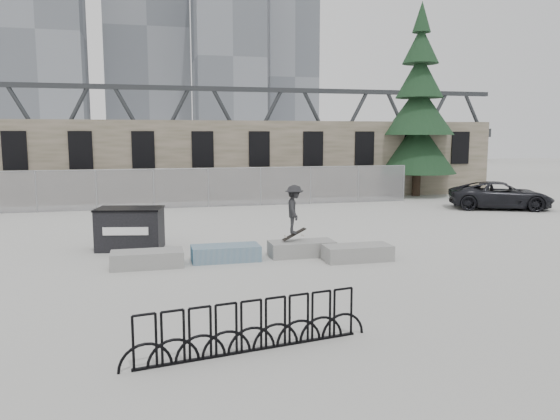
# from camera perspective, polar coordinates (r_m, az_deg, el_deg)

# --- Properties ---
(ground) EXTENTS (120.00, 120.00, 0.00)m
(ground) POSITION_cam_1_polar(r_m,az_deg,el_deg) (16.27, -2.46, -5.28)
(ground) COLOR #BBBCB6
(ground) RESTS_ON ground
(stone_wall) EXTENTS (36.00, 2.58, 4.50)m
(stone_wall) POSITION_cam_1_polar(r_m,az_deg,el_deg) (31.96, -8.29, 5.18)
(stone_wall) COLOR #675E4C
(stone_wall) RESTS_ON ground
(chainlink_fence) EXTENTS (22.06, 0.06, 2.02)m
(chainlink_fence) POSITION_cam_1_polar(r_m,az_deg,el_deg) (28.34, -7.50, 2.40)
(chainlink_fence) COLOR gray
(chainlink_fence) RESTS_ON ground
(planter_far_left) EXTENTS (2.00, 0.90, 0.46)m
(planter_far_left) POSITION_cam_1_polar(r_m,az_deg,el_deg) (15.86, -13.70, -4.93)
(planter_far_left) COLOR gray
(planter_far_left) RESTS_ON ground
(planter_center_left) EXTENTS (2.00, 0.90, 0.46)m
(planter_center_left) POSITION_cam_1_polar(r_m,az_deg,el_deg) (16.25, -5.70, -4.43)
(planter_center_left) COLOR #2B5E83
(planter_center_left) RESTS_ON ground
(planter_center_right) EXTENTS (2.00, 0.90, 0.46)m
(planter_center_right) POSITION_cam_1_polar(r_m,az_deg,el_deg) (16.84, 2.28, -3.97)
(planter_center_right) COLOR gray
(planter_center_right) RESTS_ON ground
(planter_offset) EXTENTS (2.00, 0.90, 0.46)m
(planter_offset) POSITION_cam_1_polar(r_m,az_deg,el_deg) (16.38, 8.10, -4.37)
(planter_offset) COLOR gray
(planter_offset) RESTS_ON ground
(dumpster) EXTENTS (2.29, 1.66, 1.37)m
(dumpster) POSITION_cam_1_polar(r_m,az_deg,el_deg) (18.34, -15.39, -1.87)
(dumpster) COLOR black
(dumpster) RESTS_ON ground
(bike_rack) EXTENTS (4.43, 0.81, 0.90)m
(bike_rack) POSITION_cam_1_polar(r_m,az_deg,el_deg) (9.55, -3.01, -12.10)
(bike_rack) COLOR black
(bike_rack) RESTS_ON ground
(spruce_tree) EXTENTS (4.68, 4.68, 11.50)m
(spruce_tree) POSITION_cam_1_polar(r_m,az_deg,el_deg) (34.35, 14.28, 9.43)
(spruce_tree) COLOR #38281E
(spruce_tree) RESTS_ON ground
(skyline_towers) EXTENTS (58.00, 28.00, 48.00)m
(skyline_towers) POSITION_cam_1_polar(r_m,az_deg,el_deg) (110.70, -13.16, 16.53)
(skyline_towers) COLOR slate
(skyline_towers) RESTS_ON ground
(truss_bridge) EXTENTS (70.00, 3.00, 9.80)m
(truss_bridge) POSITION_cam_1_polar(r_m,az_deg,el_deg) (71.75, -3.37, 8.18)
(truss_bridge) COLOR #2D3033
(truss_bridge) RESTS_ON ground
(suv) EXTENTS (5.44, 3.99, 1.37)m
(suv) POSITION_cam_1_polar(r_m,az_deg,el_deg) (29.58, 22.05, 1.44)
(suv) COLOR black
(suv) RESTS_ON ground
(skateboarder) EXTENTS (0.76, 1.05, 1.70)m
(skateboarder) POSITION_cam_1_polar(r_m,az_deg,el_deg) (16.61, 1.50, 0.07)
(skateboarder) COLOR black
(skateboarder) RESTS_ON ground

